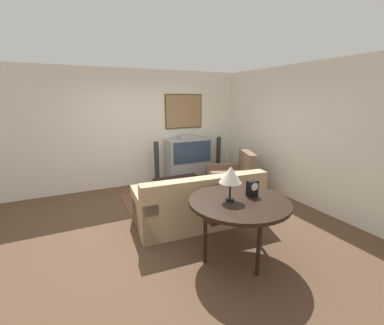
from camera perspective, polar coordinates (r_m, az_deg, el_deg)
The scene contains 14 objects.
ground_plane at distance 4.63m, azimuth -4.52°, elevation -12.21°, with size 12.00×12.00×0.00m, color brown.
wall_back at distance 6.24m, azimuth -11.82°, elevation 7.41°, with size 12.00×0.10×2.70m.
wall_right at distance 5.70m, azimuth 20.80°, elevation 6.13°, with size 0.06×12.00×2.70m.
area_rug at distance 5.46m, azimuth -1.94°, elevation -7.88°, with size 2.38×1.46×0.01m.
tv at distance 6.46m, azimuth -0.79°, elevation 0.70°, with size 1.11×0.49×1.17m.
couch at distance 4.37m, azimuth 1.48°, elevation -9.30°, with size 2.13×1.10×0.88m.
armchair at distance 5.87m, azimuth 8.80°, elevation -3.59°, with size 1.19×1.11×0.90m.
coffee_table at distance 5.34m, azimuth -2.78°, elevation -4.25°, with size 0.97×0.63×0.41m.
console_table at distance 3.35m, azimuth 10.42°, elevation -9.21°, with size 1.28×1.28×0.80m.
table_lamp at distance 3.19m, azimuth 8.57°, elevation -2.81°, with size 0.28×0.28×0.44m.
mantel_clock at distance 3.46m, azimuth 13.24°, elevation -5.61°, with size 0.14×0.10×0.21m.
remote at distance 5.29m, azimuth -2.53°, elevation -3.83°, with size 0.12×0.16×0.02m.
speaker_tower_left at distance 6.13m, azimuth -7.83°, elevation -0.60°, with size 0.20×0.20×1.07m.
speaker_tower_right at distance 6.83m, azimuth 5.87°, elevation 0.97°, with size 0.20×0.20×1.07m.
Camera 1 is at (-1.48, -3.88, 2.05)m, focal length 24.00 mm.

